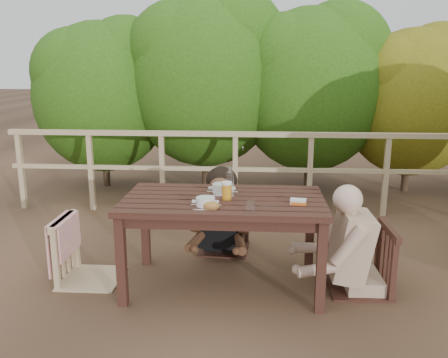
# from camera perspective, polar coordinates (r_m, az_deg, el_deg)

# --- Properties ---
(ground) EXTENTS (60.00, 60.00, 0.00)m
(ground) POSITION_cam_1_polar(r_m,az_deg,el_deg) (4.08, -0.05, -12.55)
(ground) COLOR brown
(ground) RESTS_ON ground
(table) EXTENTS (1.60, 0.90, 0.74)m
(table) POSITION_cam_1_polar(r_m,az_deg,el_deg) (3.93, -0.05, -7.70)
(table) COLOR black
(table) RESTS_ON ground
(chair_left) EXTENTS (0.52, 0.52, 1.03)m
(chair_left) POSITION_cam_1_polar(r_m,az_deg,el_deg) (4.14, -15.91, -5.00)
(chair_left) COLOR tan
(chair_left) RESTS_ON ground
(chair_far) EXTENTS (0.50, 0.50, 0.96)m
(chair_far) POSITION_cam_1_polar(r_m,az_deg,el_deg) (4.63, -0.01, -2.91)
(chair_far) COLOR black
(chair_far) RESTS_ON ground
(chair_right) EXTENTS (0.51, 0.51, 1.01)m
(chair_right) POSITION_cam_1_polar(r_m,az_deg,el_deg) (3.98, 16.16, -5.90)
(chair_right) COLOR black
(chair_right) RESTS_ON ground
(woman) EXTENTS (0.57, 0.69, 1.33)m
(woman) POSITION_cam_1_polar(r_m,az_deg,el_deg) (4.60, 0.01, -0.65)
(woman) COLOR black
(woman) RESTS_ON ground
(diner_right) EXTENTS (0.73, 0.60, 1.44)m
(diner_right) POSITION_cam_1_polar(r_m,az_deg,el_deg) (3.92, 16.80, -2.92)
(diner_right) COLOR tan
(diner_right) RESTS_ON ground
(railing) EXTENTS (5.60, 0.10, 1.01)m
(railing) POSITION_cam_1_polar(r_m,az_deg,el_deg) (5.80, 1.36, 0.76)
(railing) COLOR tan
(railing) RESTS_ON ground
(hedge_row) EXTENTS (6.60, 1.60, 3.80)m
(hedge_row) POSITION_cam_1_polar(r_m,az_deg,el_deg) (6.85, 5.38, 14.44)
(hedge_row) COLOR #264D11
(hedge_row) RESTS_ON ground
(soup_near) EXTENTS (0.24, 0.24, 0.08)m
(soup_near) POSITION_cam_1_polar(r_m,az_deg,el_deg) (3.59, -2.23, -2.84)
(soup_near) COLOR white
(soup_near) RESTS_ON table
(soup_far) EXTENTS (0.27, 0.27, 0.09)m
(soup_far) POSITION_cam_1_polar(r_m,az_deg,el_deg) (3.95, -0.25, -1.22)
(soup_far) COLOR white
(soup_far) RESTS_ON table
(bread_roll) EXTENTS (0.12, 0.09, 0.07)m
(bread_roll) POSITION_cam_1_polar(r_m,az_deg,el_deg) (3.52, -1.53, -3.25)
(bread_roll) COLOR #A47533
(bread_roll) RESTS_ON table
(beer_glass) EXTENTS (0.08, 0.08, 0.16)m
(beer_glass) POSITION_cam_1_polar(r_m,az_deg,el_deg) (3.75, 0.33, -1.50)
(beer_glass) COLOR orange
(beer_glass) RESTS_ON table
(bottle) EXTENTS (0.06, 0.06, 0.26)m
(bottle) POSITION_cam_1_polar(r_m,az_deg,el_deg) (3.85, 0.71, -0.32)
(bottle) COLOR white
(bottle) RESTS_ON table
(tumbler) EXTENTS (0.07, 0.07, 0.08)m
(tumbler) POSITION_cam_1_polar(r_m,az_deg,el_deg) (3.48, 3.17, -3.35)
(tumbler) COLOR silver
(tumbler) RESTS_ON table
(butter_tub) EXTENTS (0.13, 0.10, 0.05)m
(butter_tub) POSITION_cam_1_polar(r_m,az_deg,el_deg) (3.68, 8.87, -2.80)
(butter_tub) COLOR white
(butter_tub) RESTS_ON table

